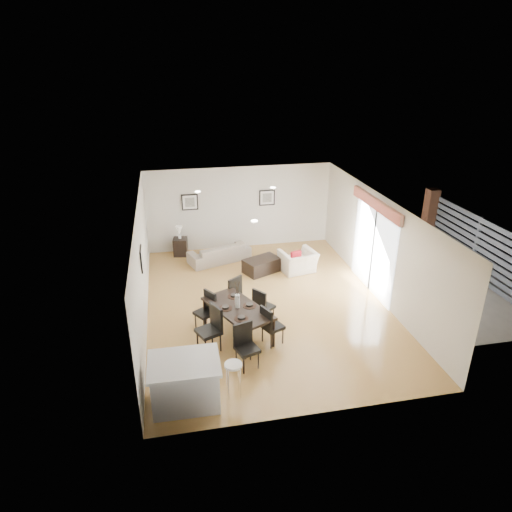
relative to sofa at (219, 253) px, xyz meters
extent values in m
plane|color=#B18148|center=(0.84, -2.95, -0.28)|extent=(8.00, 8.00, 0.00)
cube|color=beige|center=(0.84, 1.05, 1.07)|extent=(6.00, 0.04, 2.70)
cube|color=beige|center=(0.84, -6.95, 1.07)|extent=(6.00, 0.04, 2.70)
cube|color=beige|center=(-2.16, -2.95, 1.07)|extent=(0.04, 8.00, 2.70)
cube|color=beige|center=(3.84, -2.95, 1.07)|extent=(0.04, 8.00, 2.70)
cube|color=white|center=(0.84, -2.95, 2.42)|extent=(6.00, 8.00, 0.02)
imported|color=gray|center=(0.00, 0.00, 0.00)|extent=(2.04, 1.32, 0.56)
imported|color=silver|center=(2.19, -1.20, 0.04)|extent=(1.14, 1.04, 0.64)
imported|color=#325825|center=(6.36, -2.97, 0.09)|extent=(0.75, 0.68, 0.73)
imported|color=#325825|center=(6.71, -2.06, 0.07)|extent=(0.41, 0.41, 0.69)
cube|color=black|center=(-0.10, -4.19, 0.43)|extent=(1.55, 1.98, 0.06)
cylinder|color=black|center=(-0.10, -5.10, 0.06)|extent=(0.07, 0.07, 0.68)
cylinder|color=black|center=(-0.79, -3.60, 0.06)|extent=(0.07, 0.07, 0.68)
cylinder|color=black|center=(0.60, -4.78, 0.06)|extent=(0.07, 0.07, 0.68)
cylinder|color=black|center=(-0.10, -3.28, 0.06)|extent=(0.07, 0.07, 0.68)
cube|color=black|center=(-0.81, -4.63, 0.19)|extent=(0.62, 0.62, 0.08)
cube|color=black|center=(-0.62, -4.55, 0.49)|extent=(0.24, 0.45, 0.56)
cylinder|color=black|center=(-1.05, -4.54, -0.06)|extent=(0.04, 0.04, 0.43)
cylinder|color=black|center=(-0.71, -4.39, -0.06)|extent=(0.04, 0.04, 0.43)
cylinder|color=black|center=(-0.90, -4.87, -0.06)|extent=(0.04, 0.04, 0.43)
cylinder|color=black|center=(-0.56, -4.73, -0.06)|extent=(0.04, 0.04, 0.43)
cube|color=black|center=(-0.81, -3.75, 0.13)|extent=(0.57, 0.57, 0.07)
cube|color=black|center=(-0.66, -3.65, 0.39)|extent=(0.27, 0.37, 0.49)
cylinder|color=black|center=(-1.03, -3.70, -0.09)|extent=(0.03, 0.03, 0.37)
cylinder|color=black|center=(-0.76, -3.52, -0.09)|extent=(0.03, 0.03, 0.37)
cylinder|color=black|center=(-0.85, -3.97, -0.09)|extent=(0.03, 0.03, 0.37)
cylinder|color=black|center=(-0.58, -3.79, -0.09)|extent=(0.03, 0.03, 0.37)
cube|color=black|center=(0.61, -4.63, 0.14)|extent=(0.55, 0.55, 0.07)
cube|color=black|center=(0.45, -4.70, 0.40)|extent=(0.22, 0.40, 0.50)
cylinder|color=black|center=(0.83, -4.72, -0.09)|extent=(0.03, 0.03, 0.38)
cylinder|color=black|center=(0.53, -4.85, -0.09)|extent=(0.03, 0.03, 0.38)
cylinder|color=black|center=(0.70, -4.42, -0.09)|extent=(0.03, 0.03, 0.38)
cylinder|color=black|center=(0.40, -4.55, -0.09)|extent=(0.03, 0.03, 0.38)
cube|color=black|center=(0.61, -3.75, 0.13)|extent=(0.57, 0.57, 0.07)
cube|color=black|center=(0.47, -3.85, 0.39)|extent=(0.29, 0.36, 0.49)
cylinder|color=black|center=(0.84, -3.78, -0.09)|extent=(0.03, 0.03, 0.37)
cylinder|color=black|center=(0.58, -3.97, -0.09)|extent=(0.03, 0.03, 0.37)
cylinder|color=black|center=(0.65, -3.52, -0.09)|extent=(0.03, 0.03, 0.37)
cylinder|color=black|center=(0.39, -3.71, -0.09)|extent=(0.03, 0.03, 0.37)
cube|color=black|center=(-0.10, -5.37, 0.15)|extent=(0.54, 0.54, 0.07)
cube|color=black|center=(-0.15, -5.19, 0.42)|extent=(0.42, 0.18, 0.51)
cylinder|color=black|center=(-0.21, -5.58, -0.08)|extent=(0.03, 0.03, 0.39)
cylinder|color=black|center=(-0.31, -5.26, -0.08)|extent=(0.03, 0.03, 0.39)
cylinder|color=black|center=(0.11, -5.48, -0.08)|extent=(0.03, 0.03, 0.39)
cylinder|color=black|center=(0.01, -5.16, -0.08)|extent=(0.03, 0.03, 0.39)
cube|color=black|center=(-0.10, -3.01, 0.15)|extent=(0.60, 0.60, 0.07)
cube|color=black|center=(0.01, -3.16, 0.42)|extent=(0.38, 0.29, 0.51)
cylinder|color=black|center=(-0.06, -2.77, -0.08)|extent=(0.03, 0.03, 0.39)
cylinder|color=black|center=(0.14, -3.05, -0.08)|extent=(0.03, 0.03, 0.39)
cylinder|color=black|center=(-0.33, -2.97, -0.08)|extent=(0.03, 0.03, 0.39)
cylinder|color=black|center=(-0.14, -3.24, -0.08)|extent=(0.03, 0.03, 0.39)
cylinder|color=white|center=(-0.10, -4.19, 0.62)|extent=(0.11, 0.11, 0.32)
cylinder|color=black|center=(0.18, -4.19, 0.47)|extent=(0.31, 0.31, 0.01)
cylinder|color=black|center=(0.18, -4.19, 0.49)|extent=(0.16, 0.16, 0.05)
cylinder|color=black|center=(-0.10, -3.69, 0.47)|extent=(0.31, 0.31, 0.01)
cylinder|color=black|center=(-0.10, -3.69, 0.49)|extent=(0.16, 0.16, 0.05)
cylinder|color=black|center=(-0.37, -4.19, 0.47)|extent=(0.31, 0.31, 0.01)
cylinder|color=black|center=(-0.37, -4.19, 0.49)|extent=(0.16, 0.16, 0.05)
cylinder|color=black|center=(-0.10, -4.69, 0.47)|extent=(0.31, 0.31, 0.01)
cylinder|color=black|center=(-0.10, -4.69, 0.49)|extent=(0.16, 0.16, 0.05)
cube|color=black|center=(1.14, -1.03, -0.07)|extent=(1.21, 1.00, 0.42)
cube|color=black|center=(-1.16, 0.71, 0.01)|extent=(0.49, 0.49, 0.57)
cylinder|color=white|center=(-1.16, 0.71, 0.38)|extent=(0.10, 0.10, 0.18)
cone|color=beige|center=(-1.16, 0.71, 0.59)|extent=(0.21, 0.21, 0.23)
cube|color=#AB161F|center=(2.10, -1.29, 0.25)|extent=(0.34, 0.19, 0.32)
cube|color=silver|center=(-1.39, -6.18, 0.14)|extent=(1.21, 0.92, 0.84)
cube|color=silver|center=(-1.39, -6.18, 0.59)|extent=(1.31, 1.02, 0.06)
cylinder|color=white|center=(-0.50, -6.18, 0.43)|extent=(0.33, 0.33, 0.05)
cylinder|color=silver|center=(-0.39, -6.07, 0.07)|extent=(0.02, 0.02, 0.70)
cylinder|color=silver|center=(-0.61, -6.07, 0.07)|extent=(0.02, 0.02, 0.70)
cylinder|color=silver|center=(-0.61, -6.29, 0.07)|extent=(0.02, 0.02, 0.70)
cylinder|color=silver|center=(-0.39, -6.29, 0.07)|extent=(0.02, 0.02, 0.70)
cube|color=black|center=(-0.76, 1.02, 1.37)|extent=(0.52, 0.03, 0.52)
cube|color=white|center=(-0.76, 1.02, 1.37)|extent=(0.44, 0.04, 0.44)
cube|color=#555550|center=(-0.76, 1.02, 1.37)|extent=(0.30, 0.04, 0.30)
cube|color=black|center=(1.74, 1.02, 1.37)|extent=(0.52, 0.03, 0.52)
cube|color=white|center=(1.74, 1.02, 1.37)|extent=(0.44, 0.04, 0.44)
cube|color=#555550|center=(1.74, 1.02, 1.37)|extent=(0.30, 0.04, 0.30)
cube|color=black|center=(-2.13, -3.15, 1.37)|extent=(0.03, 0.52, 0.52)
cube|color=white|center=(-2.13, -3.15, 1.37)|extent=(0.04, 0.44, 0.44)
cube|color=#555550|center=(-2.13, -3.15, 1.37)|extent=(0.04, 0.30, 0.30)
cube|color=white|center=(3.82, -2.65, 0.85)|extent=(0.02, 2.40, 2.25)
cube|color=black|center=(3.80, -2.65, 0.85)|extent=(0.03, 0.05, 2.25)
cube|color=black|center=(3.80, -2.65, 1.99)|extent=(0.03, 2.50, 0.05)
cube|color=maroon|center=(3.76, -2.65, 2.15)|extent=(0.10, 2.70, 0.28)
plane|color=gray|center=(5.84, -2.65, -0.28)|extent=(6.00, 6.00, 0.00)
cube|color=#333336|center=(7.04, -2.65, 0.62)|extent=(0.08, 5.50, 1.80)
cube|color=brown|center=(6.89, -0.25, 0.72)|extent=(0.35, 0.35, 2.00)
camera|label=1|loc=(-1.44, -12.96, 5.64)|focal=32.00mm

